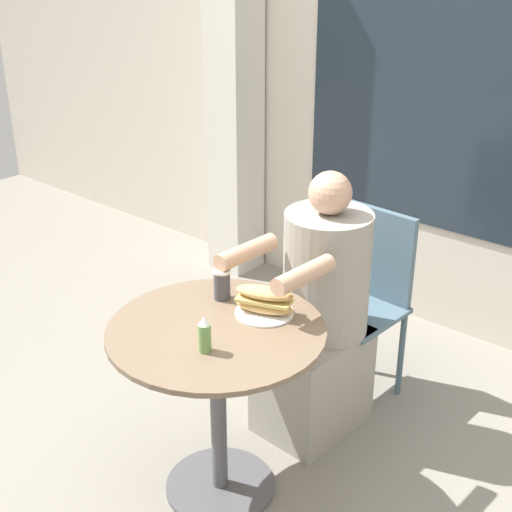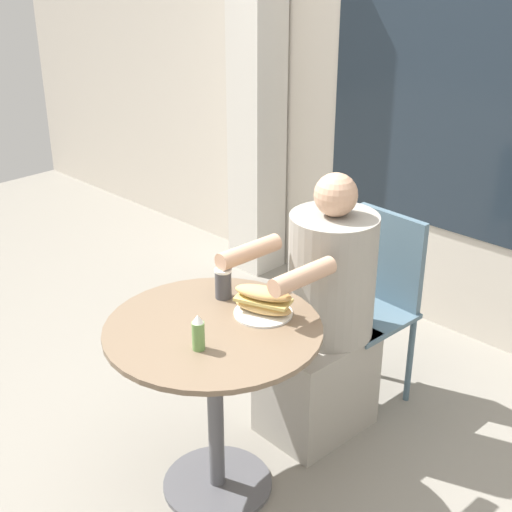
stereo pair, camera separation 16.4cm
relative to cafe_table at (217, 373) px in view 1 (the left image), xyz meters
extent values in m
plane|color=gray|center=(0.00, 0.00, -0.53)|extent=(8.00, 8.00, 0.00)
cube|color=beige|center=(0.00, 1.73, 0.87)|extent=(8.00, 0.08, 2.80)
cube|color=#1E2833|center=(-0.01, 1.69, 0.85)|extent=(1.61, 0.01, 1.64)
cube|color=beige|center=(-1.30, 1.55, 0.67)|extent=(0.25, 0.25, 2.40)
cylinder|color=brown|center=(0.00, 0.00, 0.18)|extent=(0.77, 0.77, 0.02)
cylinder|color=#515156|center=(0.00, 0.00, -0.17)|extent=(0.06, 0.06, 0.68)
cylinder|color=#515156|center=(0.00, 0.00, -0.52)|extent=(0.42, 0.42, 0.02)
cube|color=slate|center=(0.04, 0.83, -0.09)|extent=(0.40, 0.40, 0.02)
cube|color=slate|center=(0.05, 1.01, 0.13)|extent=(0.35, 0.05, 0.42)
cylinder|color=slate|center=(0.19, 0.66, -0.31)|extent=(0.03, 0.03, 0.43)
cylinder|color=slate|center=(-0.14, 0.68, -0.31)|extent=(0.03, 0.03, 0.43)
cylinder|color=slate|center=(0.21, 0.99, -0.31)|extent=(0.03, 0.03, 0.43)
cylinder|color=slate|center=(-0.12, 1.01, -0.31)|extent=(0.03, 0.03, 0.43)
cube|color=gray|center=(0.03, 0.55, -0.30)|extent=(0.36, 0.46, 0.45)
cylinder|color=gray|center=(0.04, 0.61, 0.18)|extent=(0.35, 0.35, 0.52)
sphere|color=tan|center=(0.04, 0.61, 0.53)|extent=(0.17, 0.17, 0.17)
cylinder|color=tan|center=(0.16, 0.29, 0.34)|extent=(0.08, 0.29, 0.07)
cylinder|color=tan|center=(-0.12, 0.30, 0.34)|extent=(0.08, 0.29, 0.07)
cylinder|color=white|center=(0.06, 0.19, 0.19)|extent=(0.21, 0.21, 0.01)
ellipsoid|color=tan|center=(0.06, 0.19, 0.22)|extent=(0.23, 0.15, 0.04)
cube|color=#D6BC66|center=(0.06, 0.19, 0.24)|extent=(0.22, 0.15, 0.01)
ellipsoid|color=tan|center=(0.06, 0.19, 0.27)|extent=(0.23, 0.15, 0.04)
cylinder|color=#424247|center=(-0.13, 0.17, 0.24)|extent=(0.06, 0.06, 0.11)
cylinder|color=white|center=(-0.13, 0.17, 0.30)|extent=(0.06, 0.06, 0.01)
cylinder|color=#66934C|center=(0.07, -0.13, 0.24)|extent=(0.04, 0.04, 0.10)
cone|color=white|center=(0.07, -0.13, 0.30)|extent=(0.04, 0.04, 0.03)
camera|label=1|loc=(1.49, -1.54, 1.45)|focal=50.00mm
camera|label=2|loc=(1.61, -1.43, 1.45)|focal=50.00mm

